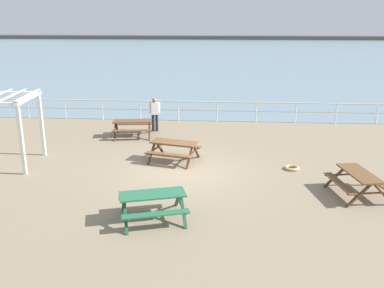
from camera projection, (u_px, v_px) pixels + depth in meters
name	position (u px, v px, depth m)	size (l,w,h in m)	color
ground_plane	(184.00, 173.00, 15.43)	(30.00, 24.00, 0.20)	gray
sea_band	(215.00, 53.00, 65.74)	(142.00, 90.00, 0.01)	gray
distant_shoreline	(219.00, 39.00, 106.78)	(142.00, 6.00, 1.80)	#4C4C47
seaward_railing	(198.00, 107.00, 22.58)	(23.07, 0.07, 1.08)	white
picnic_table_near_left	(174.00, 146.00, 16.32)	(2.12, 1.91, 0.80)	brown
picnic_table_near_right	(153.00, 200.00, 11.56)	(2.16, 1.96, 0.80)	#286B47
picnic_table_mid_centre	(359.00, 178.00, 13.10)	(1.82, 2.05, 0.80)	brown
picnic_table_far_left	(133.00, 124.00, 19.67)	(2.00, 1.76, 0.80)	brown
visitor	(155.00, 112.00, 20.51)	(0.52, 0.29, 1.66)	#1E2338
lattice_pergola	(0.00, 113.00, 15.54)	(2.65, 2.77, 2.70)	white
rope_coil	(292.00, 168.00, 15.55)	(0.55, 0.55, 0.11)	tan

